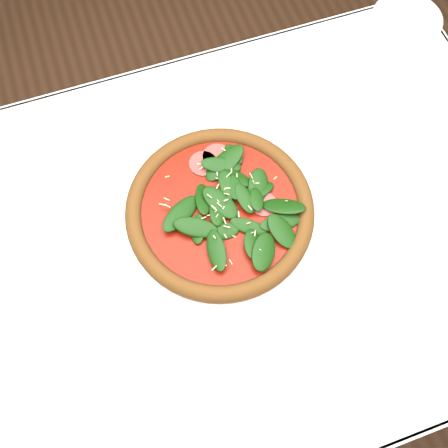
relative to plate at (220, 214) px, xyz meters
name	(u,v)px	position (x,y,z in m)	size (l,w,h in m)	color
ground	(221,323)	(-0.02, -0.04, -0.76)	(6.00, 6.00, 0.00)	brown
dining_table	(220,257)	(-0.02, -0.04, -0.11)	(1.21, 0.81, 0.75)	white
plate	(220,214)	(0.00, 0.00, 0.00)	(0.38, 0.38, 0.02)	white
pizza	(220,209)	(0.00, 0.00, 0.02)	(0.39, 0.39, 0.04)	brown
saucer_far	(407,19)	(0.52, 0.30, 0.00)	(0.15, 0.15, 0.01)	white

